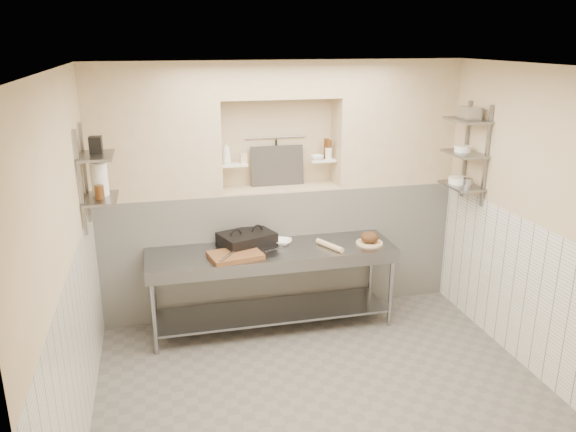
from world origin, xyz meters
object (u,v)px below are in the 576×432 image
object	(u,v)px
panini_press	(247,240)
cutting_board	(235,255)
prep_table	(272,272)
jug_left	(100,179)
rolling_pin	(330,245)
bowl_alcove	(317,157)
bottle_soap	(226,153)
mixing_bowl	(282,242)
bread_loaf	(370,237)

from	to	relation	value
panini_press	cutting_board	bearing A→B (deg)	-139.63
prep_table	cutting_board	xyz separation A→B (m)	(-0.40, -0.12, 0.28)
prep_table	jug_left	distance (m)	1.98
rolling_pin	bowl_alcove	distance (m)	1.04
prep_table	bottle_soap	world-z (taller)	bottle_soap
rolling_pin	mixing_bowl	bearing A→B (deg)	153.32
cutting_board	bottle_soap	distance (m)	1.15
prep_table	bread_loaf	bearing A→B (deg)	-3.55
cutting_board	mixing_bowl	size ratio (longest dim) A/B	2.49
bread_loaf	jug_left	bearing A→B (deg)	179.68
mixing_bowl	bread_loaf	world-z (taller)	bread_loaf
panini_press	bottle_soap	xyz separation A→B (m)	(-0.13, 0.41, 0.86)
cutting_board	bread_loaf	bearing A→B (deg)	2.22
cutting_board	bowl_alcove	distance (m)	1.49
bread_loaf	bowl_alcove	bearing A→B (deg)	123.29
rolling_pin	jug_left	bearing A→B (deg)	178.92
cutting_board	bowl_alcove	size ratio (longest dim) A/B	3.42
cutting_board	jug_left	distance (m)	1.49
jug_left	bowl_alcove	bearing A→B (deg)	15.15
bottle_soap	prep_table	bearing A→B (deg)	-56.81
bowl_alcove	rolling_pin	bearing A→B (deg)	-93.60
bottle_soap	cutting_board	bearing A→B (deg)	-92.51
cutting_board	bread_loaf	distance (m)	1.46
prep_table	mixing_bowl	world-z (taller)	mixing_bowl
panini_press	bread_loaf	size ratio (longest dim) A/B	3.28
mixing_bowl	bread_loaf	size ratio (longest dim) A/B	1.05
cutting_board	bottle_soap	bearing A→B (deg)	87.49
bottle_soap	bowl_alcove	distance (m)	1.02
cutting_board	mixing_bowl	world-z (taller)	mixing_bowl
prep_table	cutting_board	distance (m)	0.51
bottle_soap	jug_left	distance (m)	1.41
mixing_bowl	cutting_board	bearing A→B (deg)	-154.29
prep_table	cutting_board	bearing A→B (deg)	-163.23
rolling_pin	bread_loaf	xyz separation A→B (m)	(0.46, 0.03, 0.05)
panini_press	jug_left	bearing A→B (deg)	169.02
panini_press	jug_left	size ratio (longest dim) A/B	2.13
mixing_bowl	bread_loaf	bearing A→B (deg)	-12.58
prep_table	cutting_board	world-z (taller)	cutting_board
prep_table	bowl_alcove	distance (m)	1.39
bread_loaf	jug_left	world-z (taller)	jug_left
rolling_pin	jug_left	xyz separation A→B (m)	(-2.23, 0.04, 0.84)
rolling_pin	bottle_soap	bearing A→B (deg)	145.65
bottle_soap	jug_left	xyz separation A→B (m)	(-1.26, -0.62, -0.07)
mixing_bowl	bowl_alcove	size ratio (longest dim) A/B	1.37
cutting_board	mixing_bowl	distance (m)	0.60
mixing_bowl	rolling_pin	bearing A→B (deg)	-26.68
bread_loaf	jug_left	distance (m)	2.80
cutting_board	jug_left	bearing A→B (deg)	176.67
bread_loaf	bowl_alcove	xyz separation A→B (m)	(-0.41, 0.63, 0.76)
bowl_alcove	prep_table	bearing A→B (deg)	-138.53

